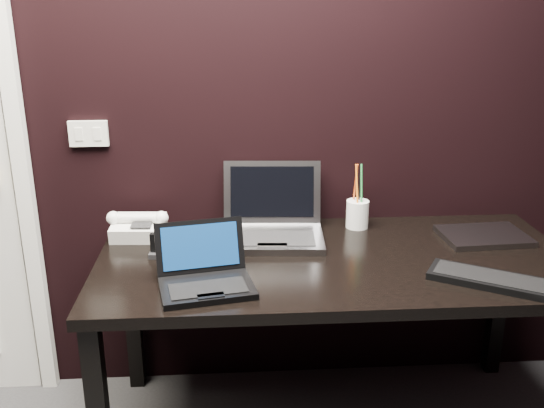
{
  "coord_description": "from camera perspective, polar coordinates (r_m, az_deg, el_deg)",
  "views": [
    {
      "loc": [
        -0.06,
        -0.58,
        1.61
      ],
      "look_at": [
        0.07,
        1.35,
        0.96
      ],
      "focal_mm": 40.0,
      "sensor_mm": 36.0,
      "label": 1
    }
  ],
  "objects": [
    {
      "name": "wall_back",
      "position": [
        2.4,
        -2.39,
        11.12
      ],
      "size": [
        4.0,
        0.0,
        4.0
      ],
      "primitive_type": "plane",
      "rotation": [
        1.57,
        0.0,
        0.0
      ],
      "color": "black",
      "rests_on": "ground"
    },
    {
      "name": "wall_switch",
      "position": [
        2.48,
        -16.89,
        6.36
      ],
      "size": [
        0.15,
        0.02,
        0.1
      ],
      "color": "silver",
      "rests_on": "wall_back"
    },
    {
      "name": "desk",
      "position": [
        2.22,
        5.93,
        -6.79
      ],
      "size": [
        1.7,
        0.8,
        0.74
      ],
      "color": "black",
      "rests_on": "ground"
    },
    {
      "name": "netbook",
      "position": [
        1.96,
        -6.32,
        -6.7
      ],
      "size": [
        0.34,
        0.31,
        0.19
      ],
      "color": "black",
      "rests_on": "desk"
    },
    {
      "name": "silver_laptop",
      "position": [
        2.33,
        0.02,
        -2.0
      ],
      "size": [
        0.41,
        0.37,
        0.27
      ],
      "color": "gray",
      "rests_on": "desk"
    },
    {
      "name": "ext_keyboard",
      "position": [
        2.1,
        20.13,
        -6.74
      ],
      "size": [
        0.42,
        0.33,
        0.03
      ],
      "color": "black",
      "rests_on": "desk"
    },
    {
      "name": "closed_laptop",
      "position": [
        2.47,
        19.29,
        -2.86
      ],
      "size": [
        0.33,
        0.25,
        0.02
      ],
      "color": "gray",
      "rests_on": "desk"
    },
    {
      "name": "desk_phone",
      "position": [
        2.4,
        -12.45,
        -2.09
      ],
      "size": [
        0.24,
        0.19,
        0.12
      ],
      "color": "silver",
      "rests_on": "desk"
    },
    {
      "name": "mobile_phone",
      "position": [
        2.21,
        -10.84,
        -4.12
      ],
      "size": [
        0.05,
        0.05,
        0.09
      ],
      "color": "black",
      "rests_on": "desk"
    },
    {
      "name": "pen_cup",
      "position": [
        2.46,
        8.04,
        -0.82
      ],
      "size": [
        0.11,
        0.11,
        0.26
      ],
      "color": "white",
      "rests_on": "desk"
    }
  ]
}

